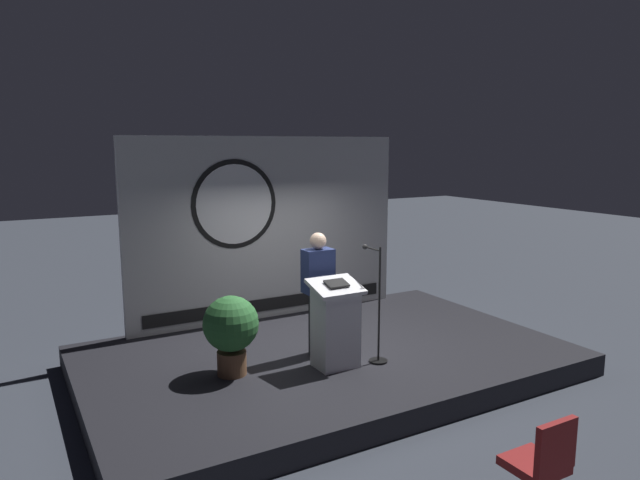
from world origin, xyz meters
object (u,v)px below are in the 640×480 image
Objects in this scene: microphone_stand at (377,321)px; podium at (336,325)px; speaker_person at (318,293)px; potted_plant at (231,328)px; audience_chair_left at (542,460)px.

podium is at bearing 169.56° from microphone_stand.
speaker_person is 0.86m from microphone_stand.
potted_plant is at bearing 164.41° from microphone_stand.
speaker_person is at bearing 92.98° from audience_chair_left.
microphone_stand is (0.56, -0.10, -0.02)m from podium.
speaker_person is at bearing 88.12° from podium.
microphone_stand is (0.55, -0.58, -0.32)m from speaker_person.
speaker_person reaches higher than podium.
audience_chair_left is (1.44, -3.43, -0.40)m from potted_plant.
potted_plant reaches higher than audience_chair_left.
audience_chair_left is at bearing -87.02° from speaker_person.
microphone_stand is 1.71× the size of audience_chair_left.
audience_chair_left is (0.20, -3.03, -0.36)m from podium.
potted_plant is 3.75m from audience_chair_left.
podium is at bearing 93.75° from audience_chair_left.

